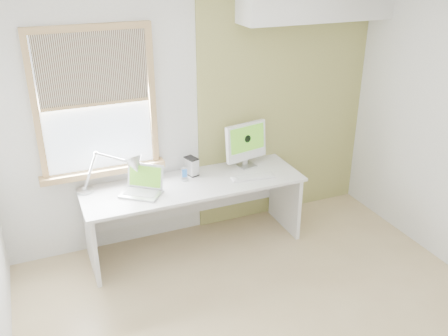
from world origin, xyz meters
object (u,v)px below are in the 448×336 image
desk (192,198)px  laptop (143,186)px  imac (246,142)px  desk_lamp (125,168)px  external_drive (191,166)px

desk → laptop: size_ratio=4.74×
laptop → imac: imac is taller
desk → desk_lamp: desk_lamp is taller
desk_lamp → external_drive: 0.69m
external_drive → desk_lamp: bearing=-176.3°
desk → external_drive: 0.32m
desk_lamp → imac: (1.29, 0.03, 0.06)m
external_drive → imac: bearing=-1.0°
desk → laptop: 0.58m
imac → desk_lamp: bearing=-178.5°
external_drive → imac: size_ratio=0.39×
desk_lamp → laptop: (0.12, -0.15, -0.15)m
desk_lamp → imac: size_ratio=1.42×
desk_lamp → laptop: 0.24m
desk_lamp → external_drive: desk_lamp is taller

